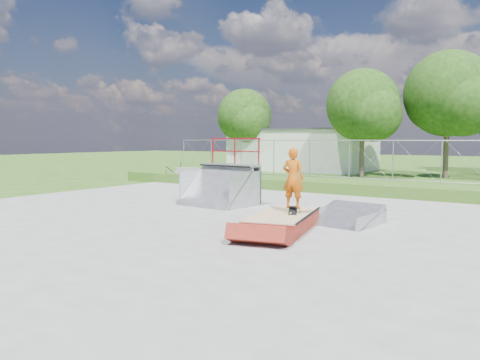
% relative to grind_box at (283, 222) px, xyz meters
% --- Properties ---
extents(ground, '(120.00, 120.00, 0.00)m').
position_rel_grind_box_xyz_m(ground, '(-2.08, -0.24, -0.21)').
color(ground, '#264E16').
rests_on(ground, ground).
extents(concrete_pad, '(20.00, 16.00, 0.04)m').
position_rel_grind_box_xyz_m(concrete_pad, '(-2.08, -0.24, -0.19)').
color(concrete_pad, gray).
rests_on(concrete_pad, ground).
extents(grass_berm, '(24.00, 3.00, 0.50)m').
position_rel_grind_box_xyz_m(grass_berm, '(-2.08, 9.26, 0.04)').
color(grass_berm, '#264E16').
rests_on(grass_berm, ground).
extents(grind_box, '(1.99, 3.08, 0.42)m').
position_rel_grind_box_xyz_m(grind_box, '(0.00, 0.00, 0.00)').
color(grind_box, maroon).
rests_on(grind_box, concrete_pad).
extents(quarter_pipe, '(2.55, 2.23, 2.37)m').
position_rel_grind_box_xyz_m(quarter_pipe, '(-4.03, 2.63, 0.97)').
color(quarter_pipe, gray).
rests_on(quarter_pipe, concrete_pad).
extents(flat_bank_ramp, '(1.86, 1.95, 0.50)m').
position_rel_grind_box_xyz_m(flat_bank_ramp, '(1.07, 1.58, 0.04)').
color(flat_bank_ramp, gray).
rests_on(flat_bank_ramp, concrete_pad).
extents(skateboard, '(0.54, 0.81, 0.13)m').
position_rel_grind_box_xyz_m(skateboard, '(0.14, 0.29, 0.25)').
color(skateboard, black).
rests_on(skateboard, grind_box).
extents(skater, '(0.61, 0.44, 1.58)m').
position_rel_grind_box_xyz_m(skater, '(0.14, 0.29, 1.04)').
color(skater, '#C1530C').
rests_on(skater, grind_box).
extents(concrete_stairs, '(1.50, 1.60, 0.80)m').
position_rel_grind_box_xyz_m(concrete_stairs, '(-10.58, 8.46, 0.19)').
color(concrete_stairs, gray).
rests_on(concrete_stairs, ground).
extents(chain_link_fence, '(20.00, 0.06, 1.80)m').
position_rel_grind_box_xyz_m(chain_link_fence, '(-2.08, 10.26, 1.19)').
color(chain_link_fence, gray).
rests_on(chain_link_fence, grass_berm).
extents(utility_building_flat, '(10.00, 6.00, 3.00)m').
position_rel_grind_box_xyz_m(utility_building_flat, '(-10.08, 21.76, 1.29)').
color(utility_building_flat, silver).
rests_on(utility_building_flat, ground).
extents(tree_left_near, '(4.76, 4.48, 6.65)m').
position_rel_grind_box_xyz_m(tree_left_near, '(-3.83, 17.59, 4.03)').
color(tree_left_near, '#4F3C31').
rests_on(tree_left_near, ground).
extents(tree_center, '(5.44, 5.12, 7.60)m').
position_rel_grind_box_xyz_m(tree_center, '(0.70, 19.57, 4.63)').
color(tree_center, '#4F3C31').
rests_on(tree_center, ground).
extents(tree_left_far, '(4.42, 4.16, 6.18)m').
position_rel_grind_box_xyz_m(tree_left_far, '(-13.85, 19.61, 3.72)').
color(tree_left_far, '#4F3C31').
rests_on(tree_left_far, ground).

